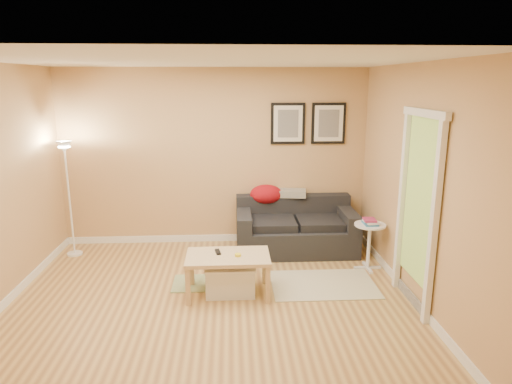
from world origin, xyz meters
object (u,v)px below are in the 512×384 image
side_table (369,247)px  floor_lamp (70,202)px  sofa (296,226)px  coffee_table (228,275)px  storage_bin (230,278)px  book_stack (370,222)px

side_table → floor_lamp: size_ratio=0.38×
sofa → coffee_table: sofa is taller
side_table → floor_lamp: 4.11m
storage_bin → side_table: 1.90m
coffee_table → floor_lamp: 2.63m
book_stack → coffee_table: bearing=-166.4°
sofa → storage_bin: (-0.95, -1.32, -0.20)m
side_table → book_stack: 0.34m
sofa → storage_bin: size_ratio=2.95×
side_table → book_stack: book_stack is taller
coffee_table → side_table: 1.93m
coffee_table → floor_lamp: floor_lamp is taller
coffee_table → storage_bin: size_ratio=1.65×
storage_bin → floor_lamp: floor_lamp is taller
side_table → storage_bin: bearing=-161.6°
sofa → book_stack: size_ratio=7.59×
floor_lamp → sofa: bearing=-0.2°
floor_lamp → coffee_table: bearing=-31.7°
storage_bin → floor_lamp: 2.65m
sofa → side_table: sofa is taller
book_stack → floor_lamp: size_ratio=0.14×
coffee_table → sofa: bearing=64.8°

